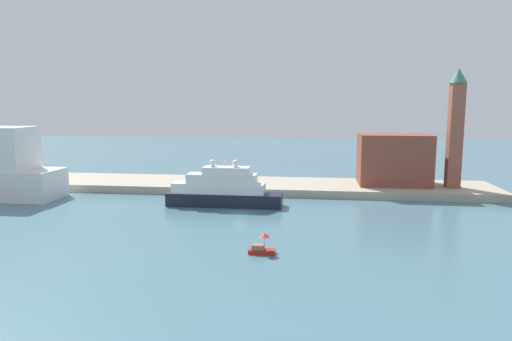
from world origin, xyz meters
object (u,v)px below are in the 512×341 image
(harbor_building, at_px, (393,159))
(person_figure, at_px, (214,182))
(work_barge, at_px, (183,198))
(mooring_bollard, at_px, (239,186))
(small_motorboat, at_px, (262,247))
(large_yacht, at_px, (223,190))
(parked_car, at_px, (197,182))
(bell_tower, at_px, (456,125))

(harbor_building, xyz_separation_m, person_figure, (-41.23, -7.74, -5.05))
(harbor_building, bearing_deg, person_figure, -169.37)
(work_barge, height_order, mooring_bollard, mooring_bollard)
(work_barge, height_order, person_figure, person_figure)
(small_motorboat, xyz_separation_m, person_figure, (-16.08, 41.98, 1.58))
(large_yacht, height_order, work_barge, large_yacht)
(small_motorboat, distance_m, parked_car, 47.18)
(large_yacht, distance_m, mooring_bollard, 10.88)
(large_yacht, xyz_separation_m, person_figure, (-4.78, 13.13, -0.67))
(bell_tower, distance_m, parked_car, 59.55)
(harbor_building, height_order, parked_car, harbor_building)
(bell_tower, xyz_separation_m, mooring_bollard, (-47.32, -7.01, -13.69))
(small_motorboat, bearing_deg, harbor_building, 63.17)
(harbor_building, relative_size, parked_car, 3.75)
(small_motorboat, relative_size, work_barge, 0.76)
(harbor_building, height_order, bell_tower, bell_tower)
(harbor_building, distance_m, bell_tower, 15.29)
(work_barge, distance_m, bell_tower, 61.92)
(large_yacht, bearing_deg, small_motorboat, -68.62)
(parked_car, bearing_deg, harbor_building, 8.92)
(person_figure, bearing_deg, large_yacht, -69.98)
(small_motorboat, height_order, bell_tower, bell_tower)
(large_yacht, height_order, harbor_building, harbor_building)
(large_yacht, height_order, bell_tower, bell_tower)
(person_figure, bearing_deg, small_motorboat, -69.04)
(parked_car, bearing_deg, bell_tower, 3.92)
(small_motorboat, xyz_separation_m, mooring_bollard, (-9.69, 39.56, 1.18))
(parked_car, height_order, mooring_bollard, parked_car)
(bell_tower, relative_size, person_figure, 15.21)
(large_yacht, distance_m, person_figure, 13.99)
(large_yacht, xyz_separation_m, work_barge, (-9.67, 5.09, -2.89))
(small_motorboat, bearing_deg, person_figure, 110.96)
(work_barge, distance_m, parked_car, 8.90)
(small_motorboat, xyz_separation_m, bell_tower, (37.63, 46.57, 14.87))
(bell_tower, distance_m, mooring_bollard, 49.76)
(large_yacht, relative_size, bell_tower, 0.88)
(large_yacht, height_order, mooring_bollard, large_yacht)
(bell_tower, xyz_separation_m, parked_car, (-57.85, -3.97, -13.55))
(bell_tower, relative_size, parked_car, 6.19)
(bell_tower, bearing_deg, harbor_building, 165.84)
(parked_car, bearing_deg, small_motorboat, -64.61)
(bell_tower, height_order, person_figure, bell_tower)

